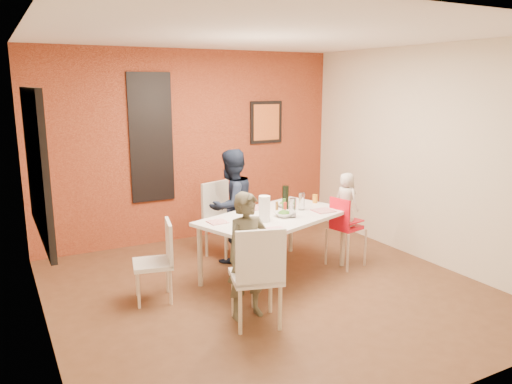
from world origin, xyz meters
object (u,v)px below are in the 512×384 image
chair_left (160,257)px  wine_bottle (285,198)px  dining_table (275,221)px  child_near (248,256)px  high_chair (344,225)px  child_far (231,206)px  paper_towel_roll (264,209)px  toddler (346,199)px  chair_near (258,272)px  chair_far (222,215)px

chair_left → wine_bottle: bearing=108.6°
dining_table → child_near: child_near is taller
high_chair → wine_bottle: 0.82m
child_far → wine_bottle: (0.46, -0.55, 0.17)m
wine_bottle → high_chair: bearing=-24.1°
paper_towel_roll → dining_table: bearing=34.1°
wine_bottle → paper_towel_roll: wine_bottle is taller
toddler → high_chair: bearing=103.4°
child_far → dining_table: bearing=85.9°
chair_left → paper_towel_roll: size_ratio=2.97×
child_far → toddler: bearing=122.4°
chair_left → toddler: toddler is taller
dining_table → chair_left: size_ratio=2.36×
chair_left → toddler: 2.36m
wine_bottle → chair_near: bearing=-130.5°
dining_table → chair_left: 1.41m
dining_table → chair_left: chair_left is taller
chair_far → paper_towel_roll: 1.17m
toddler → paper_towel_roll: size_ratio=2.32×
child_near → wine_bottle: 1.42m
chair_far → toddler: bearing=-61.1°
chair_far → wine_bottle: 0.99m
chair_near → chair_far: (0.54, 2.00, -0.00)m
chair_left → child_far: size_ratio=0.59×
toddler → wine_bottle: 0.75m
chair_far → high_chair: 1.59m
chair_left → dining_table: bearing=102.8°
chair_left → wine_bottle: (1.64, 0.18, 0.41)m
dining_table → wine_bottle: size_ratio=6.73×
wine_bottle → paper_towel_roll: 0.58m
toddler → wine_bottle: size_ratio=2.23×
chair_far → high_chair: chair_far is taller
high_chair → child_near: 1.81m
chair_far → child_near: (-0.52, -1.76, 0.08)m
child_near → wine_bottle: size_ratio=4.19×
child_far → child_near: bearing=48.7°
chair_near → wine_bottle: wine_bottle is taller
chair_far → child_far: (0.03, -0.24, 0.17)m
child_near → paper_towel_roll: bearing=45.9°
dining_table → toddler: size_ratio=3.02×
child_far → wine_bottle: child_far is taller
chair_far → toddler: toddler is taller
chair_left → paper_towel_roll: (1.16, -0.15, 0.41)m
chair_near → chair_left: bearing=-43.4°
chair_left → child_far: 1.41m
chair_far → paper_towel_roll: size_ratio=3.42×
dining_table → toddler: bearing=-7.5°
chair_near → chair_far: size_ratio=1.01×
chair_left → high_chair: (2.31, -0.12, 0.05)m
high_chair → toddler: size_ratio=1.33×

